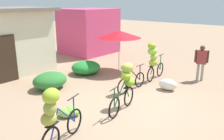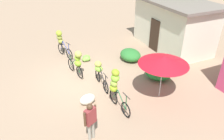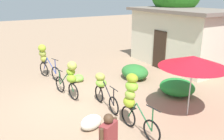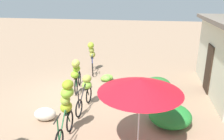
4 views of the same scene
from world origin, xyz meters
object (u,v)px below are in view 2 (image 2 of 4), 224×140
at_px(bicycle_center_loaded, 100,71).
at_px(bicycle_by_shop, 116,86).
at_px(market_umbrella, 164,60).
at_px(person_vendor, 90,119).
at_px(building_low, 173,24).
at_px(bicycle_leftmost, 61,41).
at_px(bicycle_near_pile, 77,61).
at_px(produce_sack, 88,99).
at_px(banana_pile_on_ground, 86,58).

xyz_separation_m(bicycle_center_loaded, bicycle_by_shop, (1.81, -0.01, 0.28)).
xyz_separation_m(market_umbrella, bicycle_by_shop, (-0.24, -2.06, -0.83)).
relative_size(bicycle_by_shop, person_vendor, 1.08).
height_order(building_low, bicycle_leftmost, building_low).
relative_size(building_low, bicycle_center_loaded, 3.31).
xyz_separation_m(bicycle_near_pile, bicycle_center_loaded, (1.13, 0.76, -0.17)).
height_order(bicycle_by_shop, produce_sack, bicycle_by_shop).
distance_m(banana_pile_on_ground, produce_sack, 4.07).
xyz_separation_m(bicycle_near_pile, person_vendor, (4.26, -0.81, 0.07)).
height_order(bicycle_near_pile, bicycle_by_shop, bicycle_by_shop).
height_order(market_umbrella, bicycle_near_pile, market_umbrella).
xyz_separation_m(banana_pile_on_ground, produce_sack, (3.88, -1.23, 0.08)).
bearing_deg(bicycle_leftmost, bicycle_by_shop, 8.67).
relative_size(building_low, bicycle_by_shop, 3.34).
bearing_deg(bicycle_leftmost, market_umbrella, 26.03).
bearing_deg(bicycle_by_shop, bicycle_near_pile, -165.68).
bearing_deg(bicycle_center_loaded, bicycle_leftmost, -167.36).
bearing_deg(banana_pile_on_ground, bicycle_by_shop, -2.55).
xyz_separation_m(market_umbrella, produce_sack, (-0.84, -3.10, -1.60)).
distance_m(bicycle_leftmost, bicycle_center_loaded, 4.08).
height_order(bicycle_by_shop, banana_pile_on_ground, bicycle_by_shop).
bearing_deg(bicycle_near_pile, building_low, 99.69).
relative_size(bicycle_near_pile, banana_pile_on_ground, 2.26).
xyz_separation_m(bicycle_by_shop, banana_pile_on_ground, (-4.48, 0.20, -0.85)).
xyz_separation_m(market_umbrella, person_vendor, (1.08, -3.62, -0.88)).
bearing_deg(produce_sack, bicycle_near_pile, 173.04).
bearing_deg(building_low, bicycle_near_pile, -80.31).
bearing_deg(bicycle_by_shop, bicycle_leftmost, -171.33).
relative_size(market_umbrella, bicycle_by_shop, 1.26).
distance_m(bicycle_center_loaded, person_vendor, 3.51).
xyz_separation_m(bicycle_leftmost, bicycle_by_shop, (5.79, 0.88, 0.07)).
height_order(bicycle_leftmost, bicycle_center_loaded, bicycle_leftmost).
height_order(banana_pile_on_ground, produce_sack, produce_sack).
bearing_deg(building_low, produce_sack, -63.70).
distance_m(produce_sack, person_vendor, 2.12).
bearing_deg(bicycle_center_loaded, building_low, 110.78).
bearing_deg(bicycle_leftmost, bicycle_near_pile, 2.66).
height_order(market_umbrella, bicycle_by_shop, market_umbrella).
height_order(bicycle_by_shop, person_vendor, bicycle_by_shop).
xyz_separation_m(building_low, produce_sack, (3.50, -7.08, -1.33)).
xyz_separation_m(building_low, market_umbrella, (4.34, -3.98, 0.28)).
xyz_separation_m(bicycle_near_pile, produce_sack, (2.34, -0.29, -0.65)).
distance_m(building_low, produce_sack, 8.00).
bearing_deg(bicycle_center_loaded, market_umbrella, 45.00).
distance_m(market_umbrella, banana_pile_on_ground, 5.35).
bearing_deg(bicycle_center_loaded, bicycle_by_shop, -0.30).
height_order(building_low, market_umbrella, building_low).
bearing_deg(building_low, bicycle_center_loaded, -69.22).
bearing_deg(bicycle_center_loaded, person_vendor, -26.59).
bearing_deg(bicycle_leftmost, person_vendor, -5.44).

